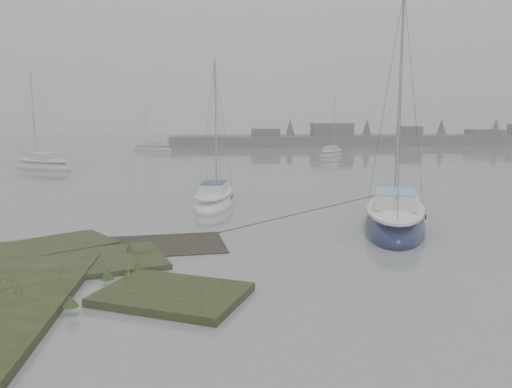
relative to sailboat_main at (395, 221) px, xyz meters
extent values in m
plane|color=slate|center=(-8.90, 23.53, -0.32)|extent=(160.00, 160.00, 0.00)
cube|color=#4C4F51|center=(17.10, 55.53, 0.28)|extent=(60.00, 8.00, 1.60)
cube|color=#424247|center=(1.10, 54.53, 1.08)|extent=(4.00, 3.00, 2.20)
cube|color=#424247|center=(11.10, 54.53, 1.48)|extent=(6.00, 3.00, 3.00)
cube|color=#424247|center=(23.10, 54.53, 1.23)|extent=(3.00, 3.00, 2.50)
cube|color=#424247|center=(35.10, 54.53, 0.98)|extent=(5.00, 3.00, 2.00)
cone|color=#384238|center=(5.10, 56.53, 1.88)|extent=(2.00, 2.00, 3.50)
cone|color=#384238|center=(17.10, 56.53, 1.88)|extent=(2.00, 2.00, 3.50)
cone|color=#384238|center=(29.10, 56.53, 1.88)|extent=(2.00, 2.00, 3.50)
cone|color=#384238|center=(38.10, 56.53, 1.88)|extent=(2.00, 2.00, 3.50)
ellipsoid|color=#101837|center=(0.01, 0.01, -0.19)|extent=(4.69, 7.59, 1.75)
ellipsoid|color=silver|center=(0.01, 0.01, 0.51)|extent=(3.93, 6.55, 0.49)
cube|color=silver|center=(-0.10, -0.28, 0.94)|extent=(2.30, 2.85, 0.52)
cube|color=#7AA0D5|center=(-0.10, -0.28, 1.23)|extent=(2.13, 2.62, 0.08)
cylinder|color=#939399|center=(0.32, 0.89, 4.99)|extent=(0.11, 0.11, 8.24)
cylinder|color=#939399|center=(-0.17, -0.47, 1.23)|extent=(1.07, 2.74, 0.09)
ellipsoid|color=white|center=(-7.16, 5.91, -0.22)|extent=(2.72, 5.81, 1.36)
ellipsoid|color=white|center=(-7.16, 5.91, 0.32)|extent=(2.24, 5.04, 0.38)
cube|color=white|center=(-7.20, 5.68, 0.66)|extent=(1.49, 2.08, 0.40)
cube|color=navy|center=(-7.20, 5.68, 0.88)|extent=(1.39, 1.91, 0.06)
cylinder|color=#939399|center=(-7.04, 6.62, 3.80)|extent=(0.09, 0.09, 6.39)
cylinder|color=#939399|center=(-7.22, 5.52, 0.88)|extent=(0.43, 2.22, 0.07)
ellipsoid|color=#AEB2B9|center=(-21.31, 24.48, -0.21)|extent=(6.38, 5.27, 1.53)
ellipsoid|color=silver|center=(-21.31, 24.48, 0.41)|extent=(5.48, 4.47, 0.43)
cube|color=silver|center=(-21.09, 24.33, 0.78)|extent=(2.55, 2.34, 0.45)
cube|color=silver|center=(-21.09, 24.33, 1.04)|extent=(2.35, 2.16, 0.07)
cylinder|color=#939399|center=(-21.98, 24.94, 4.33)|extent=(0.10, 0.10, 7.21)
cylinder|color=#939399|center=(-20.94, 24.23, 1.04)|extent=(2.13, 1.49, 0.08)
ellipsoid|color=#A6ACAF|center=(6.16, 34.93, -0.23)|extent=(4.35, 5.28, 1.27)
ellipsoid|color=silver|center=(6.16, 34.93, 0.28)|extent=(3.69, 4.53, 0.36)
cube|color=silver|center=(6.03, 34.75, 0.59)|extent=(1.93, 2.11, 0.37)
cube|color=#B4B7BF|center=(6.03, 34.75, 0.80)|extent=(1.78, 1.94, 0.06)
cylinder|color=#939399|center=(6.53, 35.49, 3.52)|extent=(0.08, 0.08, 5.96)
cylinder|color=#939399|center=(5.95, 34.62, 0.80)|extent=(1.23, 1.77, 0.07)
ellipsoid|color=#A8ADB2|center=(-14.54, 46.16, -0.22)|extent=(5.90, 4.45, 1.39)
ellipsoid|color=silver|center=(-14.54, 46.16, 0.34)|extent=(5.08, 3.77, 0.39)
cube|color=silver|center=(-14.33, 46.04, 0.68)|extent=(2.31, 2.03, 0.41)
cube|color=#AEB3B9|center=(-14.33, 46.04, 0.91)|extent=(2.13, 1.88, 0.07)
cylinder|color=#939399|center=(-15.18, 46.52, 3.89)|extent=(0.09, 0.09, 6.53)
cylinder|color=#939399|center=(-14.19, 45.96, 0.91)|extent=(2.03, 1.19, 0.07)
camera|label=1|loc=(-7.47, -19.03, 4.23)|focal=35.00mm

